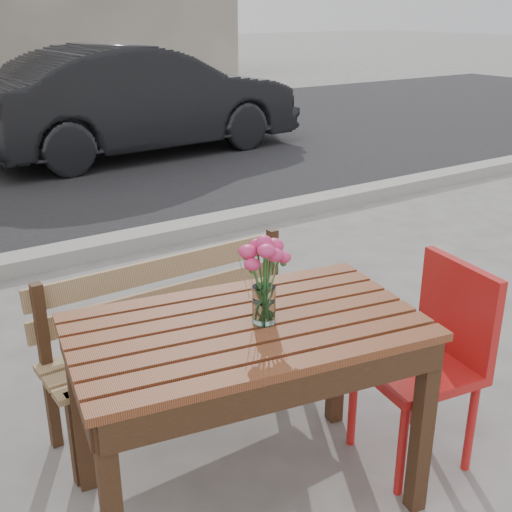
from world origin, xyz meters
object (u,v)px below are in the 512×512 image
(main_table, at_px, (247,354))
(red_chair, at_px, (432,350))
(main_vase, at_px, (264,269))
(parked_car, at_px, (140,100))

(main_table, distance_m, red_chair, 0.82)
(red_chair, bearing_deg, main_vase, -93.60)
(main_table, xyz_separation_m, parked_car, (2.35, 6.15, 0.05))
(main_table, bearing_deg, parked_car, 79.42)
(main_table, distance_m, main_vase, 0.34)
(main_vase, bearing_deg, red_chair, -12.36)
(main_table, relative_size, main_vase, 4.19)
(red_chair, relative_size, main_vase, 2.67)
(main_table, xyz_separation_m, main_vase, (0.06, -0.03, 0.33))
(main_table, xyz_separation_m, red_chair, (0.79, -0.19, -0.14))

